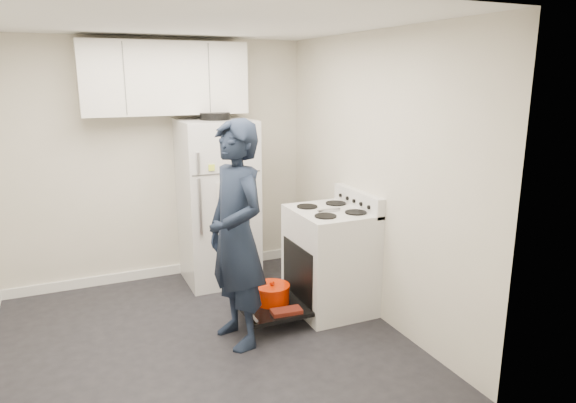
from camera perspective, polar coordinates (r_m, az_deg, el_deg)
name	(u,v)px	position (r m, az deg, el deg)	size (l,w,h in m)	color
room	(189,199)	(4.00, -10.89, 0.30)	(3.21, 3.21, 2.51)	black
electric_range	(329,261)	(4.77, 4.55, -6.57)	(0.66, 0.76, 1.10)	silver
open_oven_door	(271,299)	(4.65, -1.90, -10.73)	(0.55, 0.70, 0.24)	black
refrigerator	(218,201)	(5.37, -7.81, 0.01)	(0.72, 0.74, 1.77)	silver
upper_cabinets	(165,78)	(5.30, -13.52, 13.17)	(1.60, 0.33, 0.70)	silver
person	(236,235)	(4.05, -5.78, -3.76)	(0.66, 0.43, 1.81)	black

